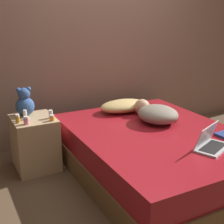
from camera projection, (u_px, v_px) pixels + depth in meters
name	position (u px, v px, depth m)	size (l,w,h in m)	color
ground_plane	(154.00, 173.00, 3.20)	(12.00, 12.00, 0.00)	brown
wall_back	(99.00, 36.00, 3.89)	(8.00, 0.06, 2.60)	#846656
bed	(155.00, 153.00, 3.13)	(1.52, 2.02, 0.46)	brown
nightstand	(35.00, 143.00, 3.26)	(0.42, 0.48, 0.55)	tan
pillow	(123.00, 106.00, 3.66)	(0.58, 0.34, 0.14)	tan
person_lying	(156.00, 113.00, 3.32)	(0.42, 0.63, 0.18)	gray
laptop	(210.00, 143.00, 2.66)	(0.40, 0.32, 0.20)	silver
teddy_bear	(25.00, 103.00, 3.22)	(0.20, 0.20, 0.30)	#335693
bottle_orange	(52.00, 118.00, 3.09)	(0.05, 0.05, 0.06)	orange
bottle_pink	(26.00, 120.00, 2.98)	(0.05, 0.05, 0.08)	pink
bottle_clear	(51.00, 114.00, 3.16)	(0.04, 0.04, 0.09)	silver
bottle_amber	(18.00, 119.00, 3.02)	(0.04, 0.04, 0.09)	gold
bottle_white	(25.00, 115.00, 3.11)	(0.04, 0.04, 0.10)	white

